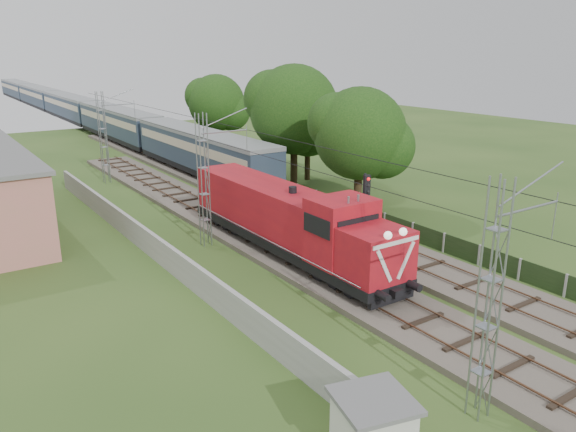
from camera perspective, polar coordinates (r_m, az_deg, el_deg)
ground at (r=27.03m, az=9.05°, el=-8.81°), size 140.00×140.00×0.00m
track_main at (r=31.97m, az=0.51°, el=-4.12°), size 4.20×70.00×0.45m
track_side at (r=45.00m, az=-3.62°, el=2.04°), size 4.20×80.00×0.45m
catenary at (r=33.60m, az=-8.50°, el=3.62°), size 3.31×70.00×8.00m
boundary_wall at (r=33.20m, az=-13.78°, el=-2.77°), size 0.25×40.00×1.50m
fence at (r=34.16m, az=15.56°, el=-2.62°), size 0.12×32.00×1.20m
locomotive at (r=31.70m, az=-0.02°, el=-0.31°), size 3.05×17.40×4.42m
coach_rake at (r=97.86m, az=-21.26°, el=10.36°), size 3.20×119.67×3.70m
signal_post at (r=30.95m, az=7.86°, el=1.41°), size 0.55×0.43×5.04m
relay_hut at (r=17.24m, az=8.58°, el=-20.79°), size 2.55×2.55×2.18m
tree_a at (r=40.74m, az=7.41°, el=8.20°), size 6.95×6.62×9.01m
tree_b at (r=50.62m, az=2.10°, el=9.40°), size 6.34×6.04×8.22m
tree_c at (r=48.49m, az=0.73°, el=10.67°), size 7.98×7.60×10.34m
tree_d at (r=65.84m, az=-7.20°, el=11.27°), size 6.76×6.44×8.77m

